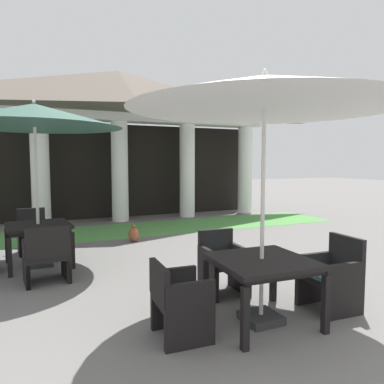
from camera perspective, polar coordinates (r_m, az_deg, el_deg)
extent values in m
plane|color=slate|center=(3.74, 23.37, -24.48)|extent=(60.00, 60.00, 0.00)
cylinder|color=white|center=(10.92, -22.89, 2.84)|extent=(0.50, 0.50, 3.03)
cylinder|color=white|center=(11.19, -11.36, 3.16)|extent=(0.50, 0.50, 3.03)
cylinder|color=white|center=(11.88, -0.77, 3.34)|extent=(0.50, 0.50, 3.03)
cylinder|color=white|center=(12.93, 8.39, 3.40)|extent=(0.50, 0.50, 3.03)
cube|color=white|center=(11.27, -11.50, 11.49)|extent=(9.74, 0.70, 0.24)
pyramid|color=#665B51|center=(11.38, -11.56, 15.23)|extent=(10.14, 3.17, 1.26)
cube|color=black|center=(12.07, -12.30, 3.25)|extent=(9.54, 0.16, 3.03)
cube|color=#519347|center=(9.81, -9.16, -5.89)|extent=(11.94, 2.11, 0.01)
cube|color=black|center=(4.17, 10.99, -10.64)|extent=(1.08, 1.08, 0.05)
cube|color=black|center=(4.18, 10.98, -11.31)|extent=(1.00, 1.00, 0.05)
cube|color=black|center=(3.67, 8.38, -19.24)|extent=(0.07, 0.07, 0.63)
cube|color=black|center=(4.20, 20.41, -16.33)|extent=(0.07, 0.07, 0.63)
cube|color=black|center=(4.48, 2.07, -14.70)|extent=(0.07, 0.07, 0.63)
cube|color=black|center=(4.92, 12.74, -13.00)|extent=(0.07, 0.07, 0.63)
cube|color=#2D2D2D|center=(4.39, 10.85, -18.98)|extent=(0.40, 0.40, 0.09)
cylinder|color=beige|center=(4.06, 11.12, -3.08)|extent=(0.04, 0.04, 2.52)
cone|color=white|center=(4.09, 11.42, 15.22)|extent=(2.99, 2.99, 0.37)
sphere|color=beige|center=(4.13, 11.47, 18.16)|extent=(0.06, 0.06, 0.06)
cube|color=black|center=(4.81, 20.84, -12.61)|extent=(0.59, 0.57, 0.07)
cube|color=teal|center=(4.79, 20.86, -11.92)|extent=(0.54, 0.53, 0.05)
cube|color=black|center=(4.92, 23.24, -9.07)|extent=(0.09, 0.55, 0.47)
cube|color=black|center=(4.66, 22.97, -14.19)|extent=(0.57, 0.09, 0.64)
cube|color=black|center=(5.01, 18.83, -12.70)|extent=(0.57, 0.09, 0.64)
cube|color=black|center=(4.55, 20.43, -16.49)|extent=(0.06, 0.06, 0.36)
cube|color=black|center=(4.90, 16.48, -14.81)|extent=(0.06, 0.06, 0.36)
cube|color=black|center=(4.88, 25.07, -15.14)|extent=(0.06, 0.06, 0.36)
cube|color=black|center=(5.21, 21.05, -13.73)|extent=(0.06, 0.06, 0.36)
cube|color=black|center=(3.86, -1.69, -16.67)|extent=(0.54, 0.57, 0.07)
cube|color=teal|center=(3.84, -1.69, -15.83)|extent=(0.50, 0.52, 0.05)
cube|color=black|center=(3.72, -5.23, -13.99)|extent=(0.09, 0.55, 0.36)
cube|color=black|center=(4.11, -2.91, -16.31)|extent=(0.51, 0.08, 0.65)
cube|color=black|center=(3.67, -0.29, -18.97)|extent=(0.51, 0.08, 0.65)
cube|color=black|center=(4.23, 0.22, -17.84)|extent=(0.06, 0.06, 0.36)
cube|color=black|center=(3.82, 3.08, -20.44)|extent=(0.06, 0.06, 0.36)
cube|color=black|center=(4.10, -6.06, -18.63)|extent=(0.06, 0.06, 0.36)
cube|color=black|center=(3.67, -3.92, -21.52)|extent=(0.06, 0.06, 0.36)
cube|color=black|center=(5.04, 5.05, -11.05)|extent=(0.55, 0.60, 0.07)
cube|color=teal|center=(5.02, 5.06, -10.39)|extent=(0.51, 0.55, 0.05)
cube|color=black|center=(5.22, 3.75, -7.95)|extent=(0.53, 0.09, 0.38)
cube|color=black|center=(5.18, 7.51, -11.93)|extent=(0.09, 0.58, 0.64)
cube|color=black|center=(4.97, 2.47, -12.60)|extent=(0.09, 0.58, 0.64)
cube|color=black|center=(5.00, 8.89, -14.04)|extent=(0.06, 0.06, 0.40)
cube|color=black|center=(4.79, 3.85, -14.83)|extent=(0.06, 0.06, 0.40)
cube|color=black|center=(5.43, 6.07, -12.46)|extent=(0.06, 0.06, 0.40)
cube|color=black|center=(5.24, 1.37, -13.08)|extent=(0.06, 0.06, 0.40)
cube|color=black|center=(6.81, -23.18, -4.86)|extent=(1.11, 1.11, 0.05)
cube|color=black|center=(6.82, -23.17, -5.34)|extent=(1.02, 1.02, 0.06)
cube|color=black|center=(6.40, -26.90, -9.27)|extent=(0.08, 0.08, 0.62)
cube|color=black|center=(6.50, -18.39, -8.78)|extent=(0.08, 0.08, 0.62)
cube|color=black|center=(7.32, -27.21, -7.54)|extent=(0.08, 0.08, 0.62)
cube|color=black|center=(7.41, -19.79, -7.15)|extent=(0.08, 0.08, 0.62)
cube|color=#2D2D2D|center=(6.96, -23.00, -10.39)|extent=(0.44, 0.44, 0.07)
cylinder|color=beige|center=(6.75, -23.34, -0.11)|extent=(0.05, 0.05, 2.56)
cone|color=#33594C|center=(6.77, -23.71, 11.06)|extent=(2.94, 2.94, 0.39)
sphere|color=beige|center=(6.80, -23.78, 12.95)|extent=(0.06, 0.06, 0.06)
cube|color=black|center=(5.93, -22.06, -9.42)|extent=(0.66, 0.63, 0.07)
cube|color=teal|center=(5.91, -22.08, -8.85)|extent=(0.61, 0.58, 0.05)
cube|color=black|center=(5.61, -21.80, -7.46)|extent=(0.61, 0.12, 0.45)
cube|color=black|center=(5.92, -24.82, -10.23)|extent=(0.11, 0.58, 0.64)
cube|color=black|center=(5.98, -19.30, -9.89)|extent=(0.11, 0.58, 0.64)
cube|color=black|center=(6.21, -24.89, -10.90)|extent=(0.06, 0.06, 0.35)
cube|color=black|center=(6.27, -19.76, -10.59)|extent=(0.06, 0.06, 0.35)
cube|color=black|center=(5.71, -24.48, -12.25)|extent=(0.06, 0.06, 0.35)
cube|color=black|center=(5.77, -18.89, -11.88)|extent=(0.06, 0.06, 0.35)
cube|color=black|center=(7.83, -23.87, -5.98)|extent=(0.57, 0.59, 0.07)
cube|color=teal|center=(7.82, -23.89, -5.55)|extent=(0.52, 0.55, 0.05)
cube|color=black|center=(8.03, -24.11, -3.89)|extent=(0.52, 0.11, 0.44)
cube|color=black|center=(7.87, -22.09, -6.59)|extent=(0.11, 0.55, 0.61)
cube|color=black|center=(7.83, -25.61, -6.77)|extent=(0.11, 0.55, 0.61)
cube|color=black|center=(7.65, -21.89, -7.82)|extent=(0.06, 0.06, 0.37)
cube|color=black|center=(7.61, -25.40, -8.01)|extent=(0.06, 0.06, 0.37)
cube|color=black|center=(8.13, -22.34, -7.11)|extent=(0.06, 0.06, 0.37)
cube|color=black|center=(8.09, -25.64, -7.28)|extent=(0.06, 0.06, 0.37)
ellipsoid|color=brown|center=(8.34, -9.21, -6.65)|extent=(0.25, 0.25, 0.33)
sphere|color=brown|center=(8.30, -9.23, -5.25)|extent=(0.08, 0.08, 0.08)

